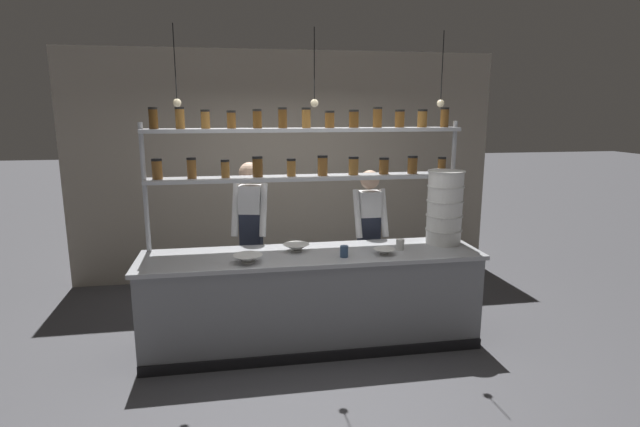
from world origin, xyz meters
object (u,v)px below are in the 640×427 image
at_px(spice_shelf_unit, 307,156).
at_px(prep_bowl_near_left, 384,252).
at_px(chef_center, 369,233).
at_px(prep_bowl_center_front, 296,248).
at_px(container_stack, 445,207).
at_px(serving_cup_front, 344,251).
at_px(prep_bowl_center_back, 248,259).
at_px(chef_left, 251,231).
at_px(serving_cup_by_board, 400,245).

relative_size(spice_shelf_unit, prep_bowl_near_left, 15.25).
bearing_deg(chef_center, prep_bowl_center_front, -148.37).
distance_m(container_stack, serving_cup_front, 1.17).
bearing_deg(prep_bowl_near_left, prep_bowl_center_back, -178.32).
relative_size(spice_shelf_unit, chef_left, 1.79).
bearing_deg(chef_center, prep_bowl_center_back, -148.49).
height_order(container_stack, prep_bowl_near_left, container_stack).
relative_size(chef_left, prep_bowl_center_back, 6.58).
distance_m(spice_shelf_unit, prep_bowl_center_front, 0.89).
bearing_deg(chef_center, serving_cup_by_board, -80.22).
xyz_separation_m(prep_bowl_center_front, serving_cup_by_board, (0.99, -0.13, 0.02)).
bearing_deg(chef_center, container_stack, -39.81).
bearing_deg(chef_left, spice_shelf_unit, -19.70).
distance_m(prep_bowl_center_front, serving_cup_front, 0.49).
xyz_separation_m(prep_bowl_near_left, serving_cup_by_board, (0.20, 0.13, 0.03)).
height_order(chef_left, prep_bowl_center_front, chef_left).
xyz_separation_m(spice_shelf_unit, serving_cup_by_board, (0.84, -0.37, -0.83)).
bearing_deg(chef_left, chef_center, 10.80).
relative_size(chef_left, chef_center, 1.06).
xyz_separation_m(container_stack, prep_bowl_center_back, (-1.96, -0.32, -0.33)).
bearing_deg(prep_bowl_center_back, spice_shelf_unit, 40.94).
distance_m(spice_shelf_unit, serving_cup_by_board, 1.23).
height_order(chef_center, prep_bowl_center_back, chef_center).
height_order(chef_center, serving_cup_by_board, chef_center).
height_order(prep_bowl_near_left, serving_cup_front, serving_cup_front).
height_order(spice_shelf_unit, prep_bowl_near_left, spice_shelf_unit).
xyz_separation_m(prep_bowl_near_left, serving_cup_front, (-0.38, -0.01, 0.03)).
xyz_separation_m(prep_bowl_center_back, serving_cup_front, (0.87, 0.02, 0.02)).
relative_size(spice_shelf_unit, prep_bowl_center_back, 11.80).
bearing_deg(container_stack, prep_bowl_near_left, -157.88).
bearing_deg(spice_shelf_unit, chef_left, 147.56).
height_order(container_stack, serving_cup_by_board, container_stack).
distance_m(prep_bowl_near_left, serving_cup_front, 0.39).
relative_size(chef_left, prep_bowl_center_front, 6.81).
height_order(chef_left, prep_bowl_center_back, chef_left).
bearing_deg(container_stack, chef_left, 163.67).
height_order(prep_bowl_near_left, prep_bowl_center_back, prep_bowl_center_back).
distance_m(spice_shelf_unit, chef_left, 1.04).
height_order(chef_left, chef_center, chef_left).
bearing_deg(spice_shelf_unit, prep_bowl_center_back, -139.06).
bearing_deg(chef_center, serving_cup_front, -120.01).
relative_size(spice_shelf_unit, serving_cup_front, 29.42).
relative_size(chef_center, serving_cup_by_board, 15.34).
relative_size(chef_left, serving_cup_by_board, 16.32).
xyz_separation_m(spice_shelf_unit, container_stack, (1.35, -0.21, -0.51)).
bearing_deg(prep_bowl_center_front, prep_bowl_near_left, -17.67).
bearing_deg(spice_shelf_unit, prep_bowl_near_left, -37.31).
relative_size(spice_shelf_unit, serving_cup_by_board, 29.30).
bearing_deg(serving_cup_by_board, prep_bowl_center_back, -173.61).
bearing_deg(serving_cup_front, prep_bowl_near_left, 2.22).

